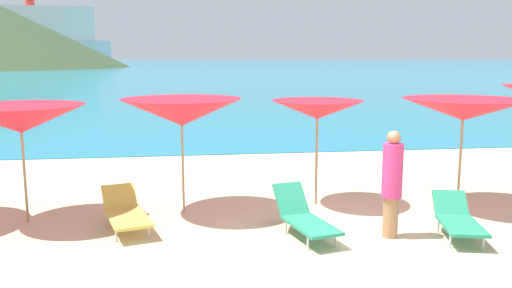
{
  "coord_description": "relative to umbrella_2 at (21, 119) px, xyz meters",
  "views": [
    {
      "loc": [
        -2.47,
        -7.2,
        2.83
      ],
      "look_at": [
        -1.13,
        2.46,
        1.2
      ],
      "focal_mm": 37.02,
      "sensor_mm": 36.0,
      "label": 1
    }
  ],
  "objects": [
    {
      "name": "lounge_chair_2",
      "position": [
        1.72,
        -0.59,
        -1.5
      ],
      "size": [
        0.99,
        1.71,
        0.59
      ],
      "rotation": [
        0.0,
        0.0,
        0.27
      ],
      "color": "#D8BF4C",
      "rests_on": "ground_plane"
    },
    {
      "name": "cruise_ship",
      "position": [
        -44.09,
        189.53,
        7.09
      ],
      "size": [
        43.28,
        14.99,
        23.0
      ],
      "rotation": [
        0.0,
        0.0,
        0.15
      ],
      "color": "silver",
      "rests_on": "ocean_water"
    },
    {
      "name": "lounge_chair_9",
      "position": [
        6.96,
        -1.76,
        -1.49
      ],
      "size": [
        0.85,
        1.47,
        0.61
      ],
      "rotation": [
        0.0,
        0.0,
        -0.23
      ],
      "color": "#268C66",
      "rests_on": "ground_plane"
    },
    {
      "name": "umbrella_4",
      "position": [
        5.21,
        0.38,
        0.04
      ],
      "size": [
        1.78,
        1.78,
        2.01
      ],
      "color": "#9E7F59",
      "rests_on": "ground_plane"
    },
    {
      "name": "lounge_chair_3",
      "position": [
        4.57,
        -1.37,
        -1.47
      ],
      "size": [
        0.87,
        1.58,
        0.72
      ],
      "rotation": [
        0.0,
        0.0,
        0.24
      ],
      "color": "#268C66",
      "rests_on": "ground_plane"
    },
    {
      "name": "ocean_water",
      "position": [
        5.18,
        225.78,
        -1.78
      ],
      "size": [
        650.0,
        440.0,
        0.02
      ],
      "primitive_type": "cube",
      "color": "teal",
      "rests_on": "ground_plane"
    },
    {
      "name": "beachgoer_1",
      "position": [
        5.9,
        -1.61,
        -0.88
      ],
      "size": [
        0.32,
        0.32,
        1.7
      ],
      "rotation": [
        0.0,
        0.0,
        1.27
      ],
      "color": "#A3704C",
      "rests_on": "ground_plane"
    },
    {
      "name": "umbrella_5",
      "position": [
        7.79,
        -0.24,
        0.07
      ],
      "size": [
        2.28,
        2.28,
        2.06
      ],
      "color": "#9E7F59",
      "rests_on": "ground_plane"
    },
    {
      "name": "umbrella_2",
      "position": [
        0.0,
        0.0,
        0.0
      ],
      "size": [
        2.24,
        2.24,
        2.02
      ],
      "color": "#9E7F59",
      "rests_on": "ground_plane"
    },
    {
      "name": "umbrella_3",
      "position": [
        2.68,
        0.19,
        0.06
      ],
      "size": [
        2.38,
        2.38,
        2.09
      ],
      "color": "#9E7F59",
      "rests_on": "ground_plane"
    },
    {
      "name": "ground_plane",
      "position": [
        5.18,
        7.96,
        -1.94
      ],
      "size": [
        50.0,
        100.0,
        0.3
      ],
      "primitive_type": "cube",
      "color": "beige"
    }
  ]
}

